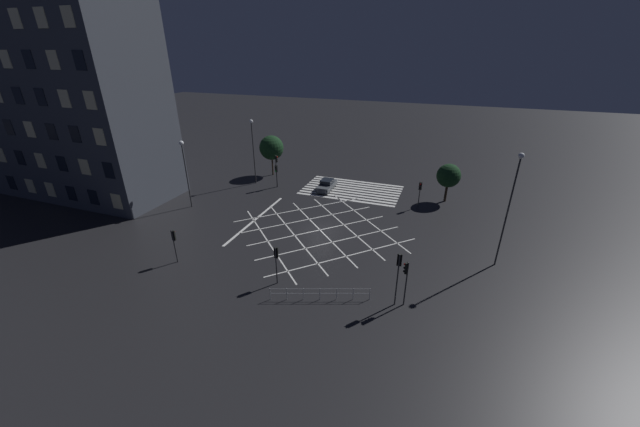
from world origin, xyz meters
The scene contains 17 objects.
ground_plane centered at (0.00, 0.00, 0.00)m, with size 200.00×200.00×0.00m, color black.
road_markings centered at (0.36, -8.70, 0.00)m, with size 19.75×26.32×0.01m.
office_building centered at (36.97, 0.01, 14.36)m, with size 32.11×10.06×28.72m.
traffic_light_nw_cross centered at (-9.57, 9.42, 3.17)m, with size 0.36×0.39×4.46m.
traffic_light_nw_main centered at (-10.13, 9.28, 2.72)m, with size 0.39×0.36×3.80m.
traffic_light_median_north centered at (0.07, 10.05, 2.43)m, with size 0.36×0.39×3.40m.
traffic_light_se_main centered at (10.07, -10.15, 3.22)m, with size 0.39×0.36×4.53m.
traffic_light_sw_cross centered at (-9.23, -9.61, 2.37)m, with size 0.36×0.39×3.31m.
traffic_light_ne_cross centered at (10.10, 10.29, 2.29)m, with size 0.36×0.39×3.21m.
traffic_light_se_cross centered at (10.09, -10.00, 2.29)m, with size 0.36×0.39×3.20m.
street_lamp_east centered at (16.98, -0.35, 5.96)m, with size 0.54×0.54×8.20m.
street_lamp_west centered at (13.68, -10.43, 6.28)m, with size 0.51×0.51×9.05m.
street_lamp_far centered at (-17.17, 0.84, 6.78)m, with size 0.47×0.47×10.37m.
street_tree_near centered at (13.08, -14.61, 4.22)m, with size 3.60×3.60×6.03m.
street_tree_far centered at (-12.23, -12.90, 3.41)m, with size 2.93×2.93×4.89m.
waiting_car centered at (3.29, -11.65, 0.64)m, with size 1.72×4.31×1.38m.
pedestrian_railing centered at (-4.01, 10.92, 0.67)m, with size 7.31×2.72×1.05m.
Camera 1 is at (-11.70, 31.86, 17.91)m, focal length 20.00 mm.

